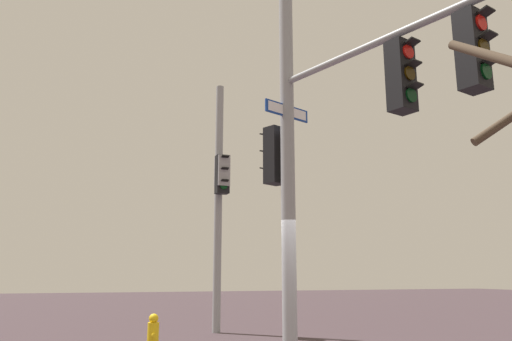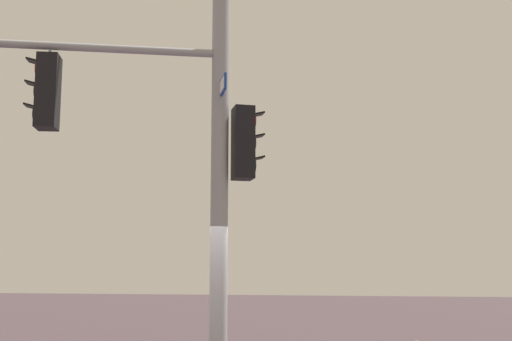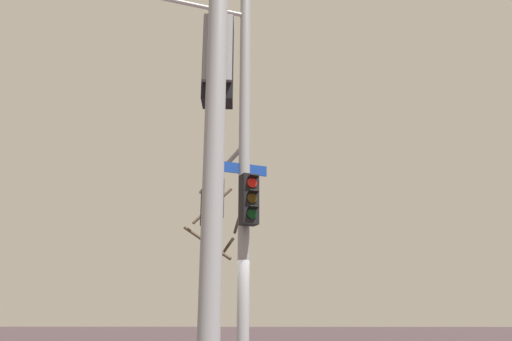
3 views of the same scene
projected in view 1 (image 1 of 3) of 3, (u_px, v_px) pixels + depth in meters
main_signal_pole_assembly at (322, 92)px, 8.92m from camera, size 5.67×3.69×9.13m
secondary_pole_assembly at (220, 191)px, 14.15m from camera, size 0.77×0.37×7.07m
fire_hydrant at (153, 332)px, 10.51m from camera, size 0.38×0.24×0.73m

